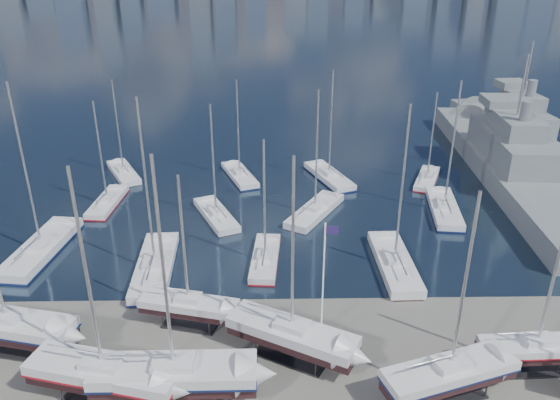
{
  "coord_description": "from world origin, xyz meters",
  "views": [
    {
      "loc": [
        -0.71,
        -41.3,
        28.88
      ],
      "look_at": [
        0.14,
        8.0,
        6.25
      ],
      "focal_mm": 35.0,
      "sensor_mm": 36.0,
      "label": 1
    }
  ],
  "objects_px": {
    "naval_ship_west": "(516,133)",
    "sailboat_cradle_0": "(8,326)",
    "naval_ship_east": "(508,165)",
    "flagpole": "(324,282)"
  },
  "relations": [
    {
      "from": "naval_ship_west",
      "to": "sailboat_cradle_0",
      "type": "bearing_deg",
      "value": 125.12
    },
    {
      "from": "sailboat_cradle_0",
      "to": "naval_ship_east",
      "type": "bearing_deg",
      "value": 46.8
    },
    {
      "from": "naval_ship_east",
      "to": "naval_ship_west",
      "type": "relative_size",
      "value": 1.28
    },
    {
      "from": "sailboat_cradle_0",
      "to": "naval_ship_east",
      "type": "xyz_separation_m",
      "value": [
        53.63,
        35.42,
        -0.47
      ]
    },
    {
      "from": "sailboat_cradle_0",
      "to": "naval_ship_east",
      "type": "relative_size",
      "value": 0.33
    },
    {
      "from": "naval_ship_east",
      "to": "flagpole",
      "type": "height_order",
      "value": "naval_ship_east"
    },
    {
      "from": "sailboat_cradle_0",
      "to": "naval_ship_west",
      "type": "distance_m",
      "value": 78.87
    },
    {
      "from": "naval_ship_west",
      "to": "naval_ship_east",
      "type": "bearing_deg",
      "value": 149.38
    },
    {
      "from": "naval_ship_east",
      "to": "flagpole",
      "type": "xyz_separation_m",
      "value": [
        -29.09,
        -36.37,
        4.89
      ]
    },
    {
      "from": "naval_ship_east",
      "to": "naval_ship_west",
      "type": "height_order",
      "value": "naval_ship_east"
    }
  ]
}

